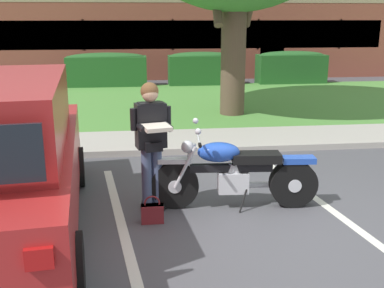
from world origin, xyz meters
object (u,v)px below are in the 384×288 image
Objects in this scene: handbag at (152,212)px; hedge_center_right at (291,67)px; rider_person at (151,137)px; brick_building at (166,32)px; hedge_center_left at (201,68)px; motorcycle at (241,173)px; hedge_left at (107,69)px.

hedge_center_right is at bearing 64.14° from handbag.
brick_building is at bearing 85.70° from rider_person.
rider_person is 0.71× the size of hedge_center_left.
hedge_center_left is at bearing 84.85° from motorcycle.
handbag is at bearing -162.96° from motorcycle.
brick_building is (-0.90, 6.06, 1.07)m from hedge_center_left.
hedge_left is (-1.20, 11.66, 0.51)m from handbag.
rider_person reaches higher than hedge_center_right.
rider_person is at bearing -83.77° from hedge_left.
handbag is (-0.02, -0.43, -0.86)m from rider_person.
hedge_left is 0.14× the size of brick_building.
rider_person is 11.31m from hedge_left.
hedge_left is at bearing 96.23° from rider_person.
hedge_center_left is (1.02, 11.29, 0.17)m from motorcycle.
handbag is 0.13× the size of hedge_left.
brick_building is at bearing 98.47° from hedge_center_left.
rider_person reaches higher than hedge_center_left.
handbag is (-1.21, -0.37, -0.34)m from motorcycle.
rider_person is 0.60× the size of hedge_left.
hedge_center_left is at bearing 78.91° from rider_person.
hedge_center_right is (3.43, 0.00, -0.00)m from hedge_center_left.
rider_person is 11.46m from hedge_center_left.
hedge_left reaches higher than motorcycle.
hedge_center_right is 7.53m from brick_building.
motorcycle is at bearing -111.49° from hedge_center_right.
hedge_center_left is 6.22m from brick_building.
brick_building reaches higher than motorcycle.
hedge_center_left is (2.23, 11.66, 0.51)m from handbag.
hedge_center_left is at bearing -0.00° from hedge_left.
rider_person is at bearing -116.62° from hedge_center_right.
rider_person is 4.74× the size of handbag.
hedge_left is (-1.23, 11.24, -0.36)m from rider_person.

